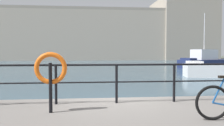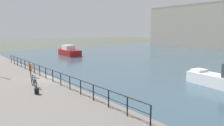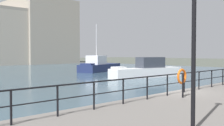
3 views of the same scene
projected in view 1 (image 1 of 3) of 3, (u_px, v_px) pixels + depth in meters
name	position (u px, v px, depth m)	size (l,w,h in m)	color
ground_plane	(115.00, 120.00, 7.30)	(240.00, 240.00, 0.00)	#4C5147
water_basin	(93.00, 65.00, 37.32)	(80.00, 60.00, 0.01)	#385160
harbor_building	(114.00, 35.00, 66.48)	(66.62, 16.68, 16.75)	#A89E8E
moored_harbor_tender	(209.00, 61.00, 31.72)	(9.61, 5.53, 7.20)	navy
quay_railing	(117.00, 76.00, 6.48)	(26.11, 0.07, 1.08)	black
life_ring_stand	(51.00, 70.00, 5.48)	(0.75, 0.16, 1.40)	black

